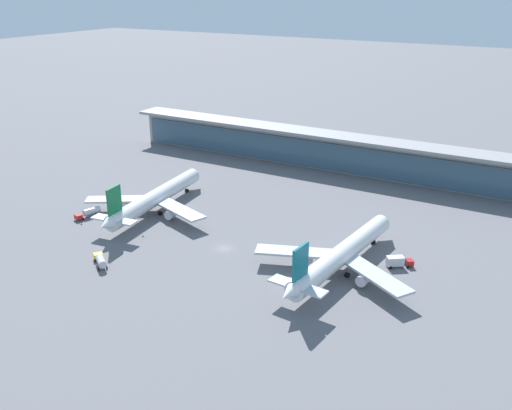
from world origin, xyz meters
The scene contains 9 objects.
ground_plane centered at (0.00, 0.00, 0.00)m, with size 1200.00×1200.00×0.00m, color slate.
airliner_left_stand centered at (-35.42, 11.93, 4.99)m, with size 45.47×59.48×15.84m.
airliner_centre_stand centered at (34.77, 3.33, 4.99)m, with size 45.58×59.50×15.84m.
service_truck_near_nose_red centered at (47.32, 13.85, 1.69)m, with size 7.24×6.19×3.10m.
service_truck_under_wing_yellow centered at (-23.53, -25.94, 1.71)m, with size 8.28×6.87×2.95m.
service_truck_mid_apron_red centered at (-51.49, -2.46, 1.71)m, with size 4.69×8.88×2.95m.
terminal_building centered at (0.00, 85.75, 7.87)m, with size 195.29×12.80×15.20m.
safety_cone_alpha centered at (-49.07, -8.26, 0.32)m, with size 0.62×0.62×0.70m.
safety_cone_bravo centered at (-25.96, -5.53, 0.32)m, with size 0.62×0.62×0.70m.
Camera 1 is at (83.90, -126.80, 73.19)m, focal length 40.43 mm.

